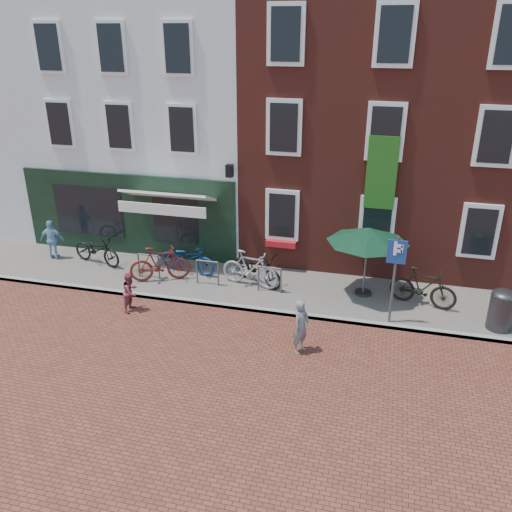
% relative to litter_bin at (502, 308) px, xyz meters
% --- Properties ---
extents(ground, '(80.00, 80.00, 0.00)m').
position_rel_litter_bin_xyz_m(ground, '(-6.99, -0.62, -0.73)').
color(ground, brown).
extents(sidewalk, '(24.00, 3.00, 0.10)m').
position_rel_litter_bin_xyz_m(sidewalk, '(-5.99, 0.88, -0.68)').
color(sidewalk, slate).
rests_on(sidewalk, ground).
extents(building_stucco, '(8.00, 8.00, 9.00)m').
position_rel_litter_bin_xyz_m(building_stucco, '(-11.99, 6.38, 3.77)').
color(building_stucco, silver).
rests_on(building_stucco, ground).
extents(building_brick_mid, '(6.00, 8.00, 10.00)m').
position_rel_litter_bin_xyz_m(building_brick_mid, '(-4.99, 6.38, 4.27)').
color(building_brick_mid, maroon).
rests_on(building_brick_mid, ground).
extents(filler_left, '(7.00, 8.00, 9.00)m').
position_rel_litter_bin_xyz_m(filler_left, '(-19.49, 6.38, 3.77)').
color(filler_left, silver).
rests_on(filler_left, ground).
extents(litter_bin, '(0.66, 0.66, 1.22)m').
position_rel_litter_bin_xyz_m(litter_bin, '(0.00, 0.00, 0.00)').
color(litter_bin, '#343436').
rests_on(litter_bin, sidewalk).
extents(parking_sign, '(0.50, 0.08, 2.52)m').
position_rel_litter_bin_xyz_m(parking_sign, '(-2.87, -0.38, 1.06)').
color(parking_sign, '#4C4C4F').
rests_on(parking_sign, sidewalk).
extents(parasol, '(2.42, 2.42, 2.25)m').
position_rel_litter_bin_xyz_m(parasol, '(-3.68, 1.13, 1.38)').
color(parasol, '#4C4C4F').
rests_on(parasol, sidewalk).
extents(woman, '(0.53, 0.62, 1.44)m').
position_rel_litter_bin_xyz_m(woman, '(-5.03, -2.26, -0.01)').
color(woman, slate).
rests_on(woman, ground).
extents(boy, '(0.50, 0.61, 1.17)m').
position_rel_litter_bin_xyz_m(boy, '(-10.15, -1.35, -0.15)').
color(boy, '#8D3944').
rests_on(boy, ground).
extents(cafe_person, '(0.87, 0.49, 1.39)m').
position_rel_litter_bin_xyz_m(cafe_person, '(-14.41, 1.23, 0.07)').
color(cafe_person, '#81B5D6').
rests_on(cafe_person, sidewalk).
extents(bicycle_0, '(2.09, 1.18, 1.04)m').
position_rel_litter_bin_xyz_m(bicycle_0, '(-12.68, 1.19, -0.11)').
color(bicycle_0, black).
rests_on(bicycle_0, sidewalk).
extents(bicycle_1, '(1.98, 1.29, 1.16)m').
position_rel_litter_bin_xyz_m(bicycle_1, '(-10.05, 0.49, -0.05)').
color(bicycle_1, maroon).
rests_on(bicycle_1, sidewalk).
extents(bicycle_2, '(2.07, 1.02, 1.04)m').
position_rel_litter_bin_xyz_m(bicycle_2, '(-9.41, 1.28, -0.11)').
color(bicycle_2, navy).
rests_on(bicycle_2, sidewalk).
extents(bicycle_3, '(1.99, 0.91, 1.16)m').
position_rel_litter_bin_xyz_m(bicycle_3, '(-7.17, 0.83, -0.05)').
color(bicycle_3, '#939495').
rests_on(bicycle_3, sidewalk).
extents(bicycle_4, '(2.08, 1.54, 1.04)m').
position_rel_litter_bin_xyz_m(bicycle_4, '(-7.00, 1.08, -0.11)').
color(bicycle_4, black).
rests_on(bicycle_4, sidewalk).
extents(bicycle_5, '(2.00, 1.00, 1.16)m').
position_rel_litter_bin_xyz_m(bicycle_5, '(-1.99, 0.84, -0.05)').
color(bicycle_5, black).
rests_on(bicycle_5, sidewalk).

